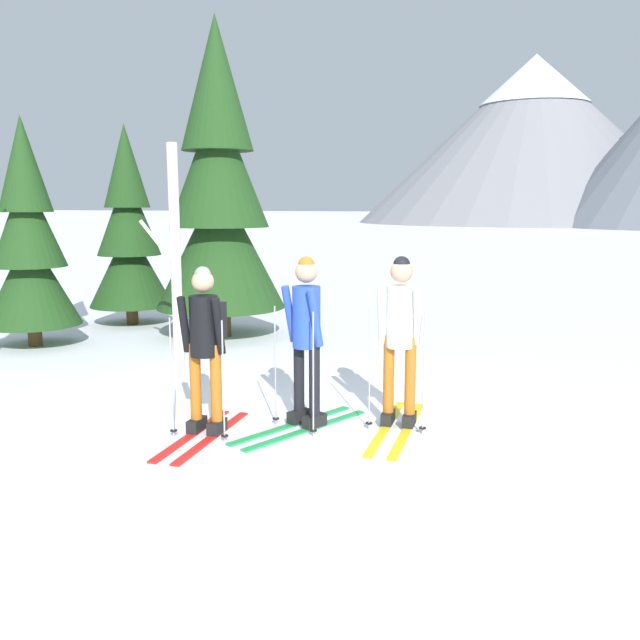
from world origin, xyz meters
TOP-DOWN VIEW (x-y plane):
  - ground_plane at (0.00, 0.00)m, footprint 400.00×400.00m
  - skier_in_black at (-0.83, -0.49)m, footprint 0.61×1.59m
  - skier_in_blue at (-0.01, 0.07)m, footprint 0.91×1.67m
  - skier_in_white at (0.86, 0.42)m, footprint 0.61×1.80m
  - pine_tree_near at (-5.61, 2.14)m, footprint 1.48×1.48m
  - pine_tree_mid at (-3.25, 3.96)m, footprint 2.17×2.17m
  - pine_tree_far at (-5.44, 4.39)m, footprint 1.52×1.52m
  - birch_tree_slender at (-2.78, 1.94)m, footprint 0.51×0.63m
  - mountain_ridge_distant at (1.02, 79.36)m, footprint 55.20×47.46m

SIDE VIEW (x-z plane):
  - ground_plane at x=0.00m, z-range 0.00..0.00m
  - skier_in_black at x=-0.83m, z-range 0.10..1.76m
  - skier_in_white at x=0.86m, z-range 0.08..1.82m
  - skier_in_blue at x=-0.01m, z-range 0.08..1.82m
  - birch_tree_slender at x=-2.78m, z-range 0.02..3.08m
  - pine_tree_near at x=-5.61m, z-range -0.15..3.43m
  - pine_tree_far at x=-5.44m, z-range -0.16..3.53m
  - pine_tree_mid at x=-3.25m, z-range -0.22..5.03m
  - mountain_ridge_distant at x=1.02m, z-range 0.21..20.18m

